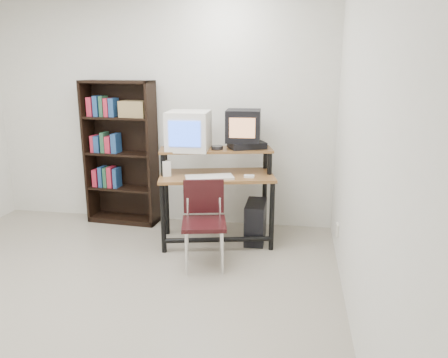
% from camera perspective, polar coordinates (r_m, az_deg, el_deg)
% --- Properties ---
extents(floor, '(4.00, 4.00, 0.01)m').
position_cam_1_polar(floor, '(3.74, -17.27, -15.26)').
color(floor, '#A29987').
rests_on(floor, ground).
extents(back_wall, '(4.00, 0.01, 2.60)m').
position_cam_1_polar(back_wall, '(5.14, -8.41, 8.67)').
color(back_wall, silver).
rests_on(back_wall, floor).
extents(right_wall, '(0.01, 4.00, 2.60)m').
position_cam_1_polar(right_wall, '(2.95, 17.86, 3.83)').
color(right_wall, silver).
rests_on(right_wall, floor).
extents(computer_desk, '(1.26, 0.82, 0.98)m').
position_cam_1_polar(computer_desk, '(4.50, -0.98, 0.03)').
color(computer_desk, brown).
rests_on(computer_desk, floor).
extents(crt_monitor, '(0.44, 0.45, 0.40)m').
position_cam_1_polar(crt_monitor, '(4.51, -4.64, 6.29)').
color(crt_monitor, silver).
rests_on(crt_monitor, computer_desk).
extents(vcr, '(0.44, 0.39, 0.08)m').
position_cam_1_polar(vcr, '(4.56, 2.99, 4.39)').
color(vcr, black).
rests_on(vcr, computer_desk).
extents(crt_tv, '(0.37, 0.37, 0.33)m').
position_cam_1_polar(crt_tv, '(4.55, 2.53, 6.97)').
color(crt_tv, black).
rests_on(crt_tv, vcr).
extents(cd_spindle, '(0.13, 0.13, 0.05)m').
position_cam_1_polar(cd_spindle, '(4.48, -0.91, 4.04)').
color(cd_spindle, '#26262B').
rests_on(cd_spindle, computer_desk).
extents(keyboard, '(0.51, 0.35, 0.03)m').
position_cam_1_polar(keyboard, '(4.32, -1.93, 0.14)').
color(keyboard, silver).
rests_on(keyboard, computer_desk).
extents(mousepad, '(0.25, 0.22, 0.01)m').
position_cam_1_polar(mousepad, '(4.38, 3.23, 0.12)').
color(mousepad, black).
rests_on(mousepad, computer_desk).
extents(mouse, '(0.10, 0.06, 0.03)m').
position_cam_1_polar(mouse, '(4.36, 3.30, 0.31)').
color(mouse, white).
rests_on(mouse, mousepad).
extents(desk_speaker, '(0.10, 0.10, 0.17)m').
position_cam_1_polar(desk_speaker, '(4.44, -7.53, 1.29)').
color(desk_speaker, silver).
rests_on(desk_speaker, computer_desk).
extents(pc_tower, '(0.20, 0.45, 0.42)m').
position_cam_1_polar(pc_tower, '(4.67, 4.15, -5.57)').
color(pc_tower, black).
rests_on(pc_tower, floor).
extents(school_chair, '(0.47, 0.47, 0.79)m').
position_cam_1_polar(school_chair, '(4.03, -2.64, -4.73)').
color(school_chair, black).
rests_on(school_chair, floor).
extents(bookshelf, '(0.85, 0.34, 1.66)m').
position_cam_1_polar(bookshelf, '(5.22, -13.26, 3.60)').
color(bookshelf, black).
rests_on(bookshelf, floor).
extents(wall_outlet, '(0.02, 0.08, 0.12)m').
position_cam_1_polar(wall_outlet, '(4.32, 14.56, -6.46)').
color(wall_outlet, beige).
rests_on(wall_outlet, right_wall).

